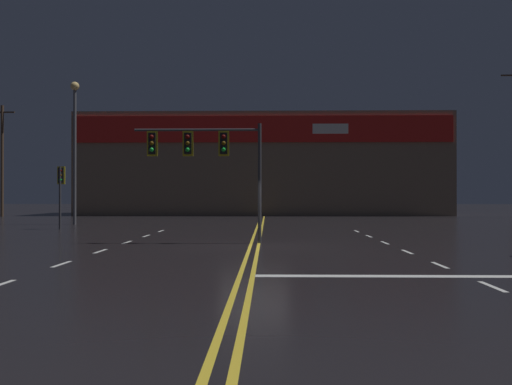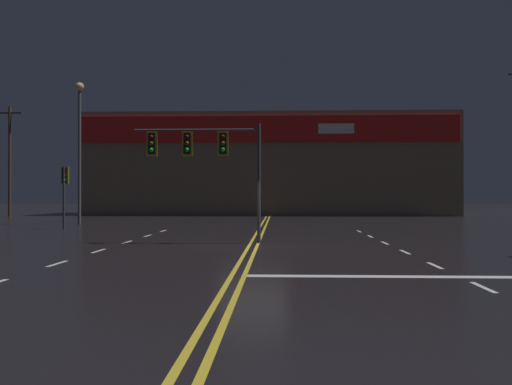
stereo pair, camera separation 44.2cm
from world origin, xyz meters
TOP-DOWN VIEW (x-y plane):
  - ground_plane at (0.00, 0.00)m, footprint 200.00×200.00m
  - road_markings at (0.99, -1.46)m, footprint 15.26×60.00m
  - traffic_signal_median at (-2.05, 1.54)m, footprint 5.02×0.36m
  - traffic_signal_corner_northwest at (-11.01, 10.53)m, footprint 0.42×0.36m
  - streetlight_median_approach at (-12.02, 15.74)m, footprint 0.56×0.56m
  - building_backdrop at (0.00, 35.46)m, footprint 34.78×10.23m
  - utility_pole_row at (2.31, 28.88)m, footprint 46.96×0.26m

SIDE VIEW (x-z plane):
  - ground_plane at x=0.00m, z-range 0.00..0.00m
  - road_markings at x=0.99m, z-range 0.00..0.01m
  - traffic_signal_corner_northwest at x=-11.01m, z-range 0.82..4.31m
  - traffic_signal_median at x=-2.05m, z-range 1.31..6.03m
  - building_backdrop at x=0.00m, z-range 0.02..9.53m
  - streetlight_median_approach at x=-12.02m, z-range 1.30..10.53m
  - utility_pole_row at x=2.31m, z-range -0.47..12.41m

